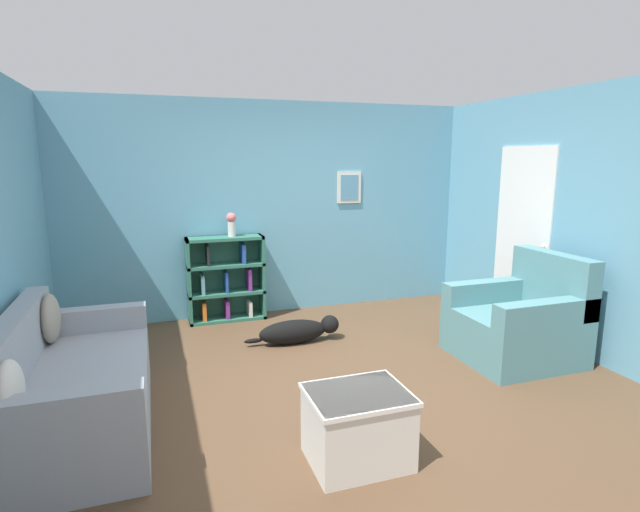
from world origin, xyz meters
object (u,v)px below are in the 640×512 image
dog (298,331)px  coffee_table (358,425)px  couch (71,389)px  bookshelf (226,280)px  vase (231,223)px  recliner_chair (520,323)px

dog → coffee_table: bearing=-96.1°
couch → bookshelf: 2.60m
bookshelf → vase: vase is taller
coffee_table → vase: (-0.28, 3.15, 0.92)m
couch → coffee_table: bearing=-29.1°
dog → couch: bearing=-150.2°
couch → recliner_chair: bearing=1.2°
bookshelf → coffee_table: bookshelf is taller
bookshelf → dog: size_ratio=0.99×
coffee_table → vase: vase is taller
coffee_table → recliner_chair: bearing=26.4°
recliner_chair → dog: recliner_chair is taller
couch → coffee_table: 2.03m
recliner_chair → coffee_table: size_ratio=1.62×
coffee_table → bookshelf: bearing=96.6°
bookshelf → recliner_chair: recliner_chair is taller
vase → dog: bearing=-63.3°
coffee_table → vase: bearing=95.1°
bookshelf → recliner_chair: bearing=-39.8°
coffee_table → dog: bearing=83.9°
dog → recliner_chair: bearing=-28.9°
bookshelf → coffee_table: bearing=-83.4°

